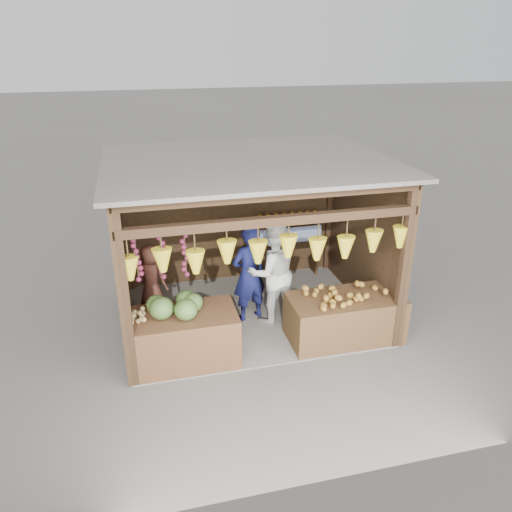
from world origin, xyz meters
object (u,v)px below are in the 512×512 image
at_px(counter_right, 344,318).
at_px(woman_standing, 273,272).
at_px(man_standing, 249,274).
at_px(vendor_seated, 152,277).
at_px(counter_left, 183,338).

height_order(counter_right, woman_standing, woman_standing).
xyz_separation_m(counter_right, woman_standing, (-0.93, 0.81, 0.52)).
distance_m(man_standing, vendor_seated, 1.55).
xyz_separation_m(counter_left, vendor_seated, (-0.34, 1.15, 0.46)).
height_order(counter_left, counter_right, counter_left).
distance_m(counter_right, vendor_seated, 3.09).
relative_size(counter_right, man_standing, 1.06).
relative_size(man_standing, vendor_seated, 1.50).
height_order(counter_left, vendor_seated, vendor_seated).
height_order(counter_left, woman_standing, woman_standing).
height_order(man_standing, woman_standing, woman_standing).
xyz_separation_m(counter_right, vendor_seated, (-2.84, 1.14, 0.49)).
bearing_deg(man_standing, woman_standing, 144.44).
bearing_deg(vendor_seated, counter_right, -158.89).
xyz_separation_m(counter_right, man_standing, (-1.29, 0.94, 0.46)).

